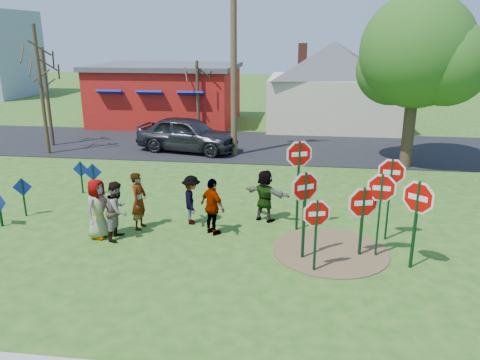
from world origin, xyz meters
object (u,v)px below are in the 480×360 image
(person_b, at_px, (139,201))
(utility_pole, at_px, (234,49))
(suv, at_px, (187,134))
(person_a, at_px, (98,209))
(stop_sign_b, at_px, (299,163))
(stop_sign_c, at_px, (381,196))
(stop_sign_d, at_px, (391,179))
(leafy_tree, at_px, (419,57))
(stop_sign_a, at_px, (316,220))

(person_b, height_order, utility_pole, utility_pole)
(suv, distance_m, utility_pole, 4.89)
(person_a, bearing_deg, stop_sign_b, -62.84)
(stop_sign_c, height_order, stop_sign_d, stop_sign_d)
(stop_sign_c, relative_size, leafy_tree, 0.33)
(stop_sign_d, relative_size, person_a, 1.44)
(stop_sign_b, bearing_deg, stop_sign_d, -28.89)
(leafy_tree, bearing_deg, person_a, -139.39)
(stop_sign_b, distance_m, utility_pole, 10.00)
(stop_sign_a, height_order, utility_pole, utility_pole)
(stop_sign_d, height_order, person_b, stop_sign_d)
(person_a, height_order, suv, suv)
(utility_pole, bearing_deg, stop_sign_a, -72.24)
(stop_sign_a, height_order, stop_sign_c, stop_sign_c)
(person_a, xyz_separation_m, suv, (0.09, 10.78, 0.03))
(stop_sign_a, xyz_separation_m, leafy_tree, (4.44, 10.49, 3.45))
(stop_sign_d, bearing_deg, person_a, -166.34)
(stop_sign_b, xyz_separation_m, suv, (-5.71, 9.45, -1.22))
(stop_sign_c, xyz_separation_m, stop_sign_d, (0.44, 1.16, 0.14))
(stop_sign_c, height_order, leafy_tree, leafy_tree)
(stop_sign_b, distance_m, stop_sign_c, 2.70)
(stop_sign_a, xyz_separation_m, person_a, (-6.29, 1.29, -0.50))
(stop_sign_a, distance_m, utility_pole, 12.74)
(stop_sign_b, height_order, leafy_tree, leafy_tree)
(stop_sign_a, xyz_separation_m, stop_sign_c, (1.69, 1.08, 0.31))
(person_b, bearing_deg, stop_sign_c, -93.40)
(suv, relative_size, leafy_tree, 0.69)
(stop_sign_b, bearing_deg, stop_sign_a, -100.22)
(person_b, height_order, suv, suv)
(stop_sign_d, xyz_separation_m, person_a, (-8.42, -0.95, -0.96))
(stop_sign_a, xyz_separation_m, suv, (-6.19, 12.07, -0.48))
(stop_sign_c, xyz_separation_m, leafy_tree, (2.75, 9.41, 3.14))
(stop_sign_b, bearing_deg, stop_sign_c, -56.03)
(suv, height_order, utility_pole, utility_pole)
(stop_sign_c, distance_m, stop_sign_d, 1.25)
(person_b, relative_size, utility_pole, 0.18)
(stop_sign_c, distance_m, person_b, 7.12)
(person_b, bearing_deg, stop_sign_b, -79.00)
(stop_sign_d, relative_size, leafy_tree, 0.34)
(stop_sign_a, relative_size, leafy_tree, 0.27)
(person_a, distance_m, person_b, 1.27)
(suv, distance_m, leafy_tree, 11.45)
(stop_sign_d, height_order, suv, stop_sign_d)
(utility_pole, bearing_deg, stop_sign_d, -58.01)
(stop_sign_b, distance_m, leafy_tree, 9.67)
(leafy_tree, bearing_deg, stop_sign_a, -112.94)
(stop_sign_b, xyz_separation_m, utility_pole, (-3.24, 8.98, 2.97))
(stop_sign_b, relative_size, utility_pole, 0.30)
(person_a, bearing_deg, leafy_tree, -35.13)
(stop_sign_d, bearing_deg, utility_pole, 129.21)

